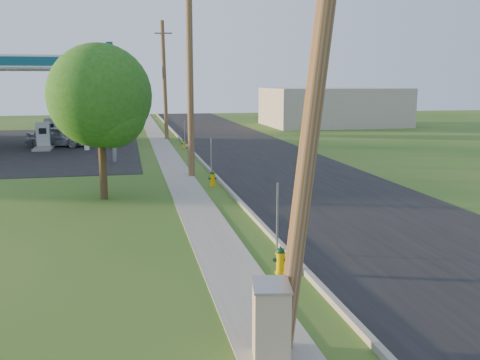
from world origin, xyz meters
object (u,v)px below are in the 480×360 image
object	(u,v)px
fuel_pump_se	(51,134)
price_pylon	(111,68)
utility_pole_mid	(190,76)
fuel_pump_ne	(44,139)
hydrant_mid	(213,179)
utility_pole_far	(164,80)
hydrant_near	(280,260)
tree_lot	(86,85)
hydrant_far	(184,144)
tree_verge	(102,100)
utility_pole_near	(317,76)
utility_cabinet	(271,323)
car_silver	(58,136)

from	to	relation	value
fuel_pump_se	price_pylon	size ratio (longest dim) A/B	0.47
utility_pole_mid	fuel_pump_ne	bearing A→B (deg)	124.40
fuel_pump_se	hydrant_mid	size ratio (longest dim) A/B	4.42
utility_pole_far	hydrant_near	size ratio (longest dim) A/B	13.48
fuel_pump_ne	utility_pole_mid	bearing A→B (deg)	-55.60
tree_lot	fuel_pump_se	bearing A→B (deg)	-106.75
utility_pole_far	utility_pole_mid	bearing A→B (deg)	-90.00
fuel_pump_se	tree_lot	bearing A→B (deg)	73.25
price_pylon	hydrant_mid	bearing A→B (deg)	-61.65
hydrant_far	price_pylon	bearing A→B (deg)	-129.07
utility_pole_far	tree_lot	world-z (taller)	utility_pole_far
price_pylon	hydrant_far	xyz separation A→B (m)	(4.69, 5.78, -5.10)
tree_lot	tree_verge	bearing A→B (deg)	-84.81
utility_pole_mid	utility_pole_near	bearing A→B (deg)	-90.00
utility_pole_far	utility_cabinet	distance (m)	36.64
tree_lot	utility_cabinet	world-z (taller)	tree_lot
utility_pole_near	utility_cabinet	world-z (taller)	utility_pole_near
tree_verge	car_silver	world-z (taller)	tree_verge
fuel_pump_ne	car_silver	distance (m)	1.57
hydrant_far	car_silver	distance (m)	9.42
fuel_pump_ne	tree_lot	distance (m)	12.21
car_silver	tree_verge	bearing A→B (deg)	-150.47
utility_pole_mid	tree_verge	xyz separation A→B (m)	(-4.02, -4.67, -0.96)
utility_pole_mid	hydrant_far	world-z (taller)	utility_pole_mid
hydrant_near	tree_verge	bearing A→B (deg)	115.06
tree_lot	utility_cabinet	bearing A→B (deg)	-82.27
tree_verge	tree_lot	distance (m)	29.23
tree_lot	hydrant_mid	size ratio (longest dim) A/B	9.33
price_pylon	tree_verge	bearing A→B (deg)	-90.67
hydrant_far	car_silver	size ratio (longest dim) A/B	0.16
tree_lot	hydrant_near	world-z (taller)	tree_lot
utility_pole_mid	fuel_pump_ne	distance (m)	16.31
tree_verge	hydrant_far	size ratio (longest dim) A/B	8.98
utility_pole_near	utility_pole_far	xyz separation A→B (m)	(-0.00, 36.00, 0.00)
utility_pole_near	price_pylon	xyz separation A→B (m)	(-3.90, 23.50, 0.63)
hydrant_near	utility_cabinet	xyz separation A→B (m)	(-1.35, -4.06, 0.36)
utility_pole_far	utility_pole_near	bearing A→B (deg)	-90.00
utility_pole_mid	fuel_pump_se	bearing A→B (deg)	117.63
utility_pole_far	price_pylon	xyz separation A→B (m)	(-3.90, -12.50, 0.63)
tree_lot	car_silver	world-z (taller)	tree_lot
tree_lot	hydrant_far	distance (m)	15.65
utility_pole_far	fuel_pump_ne	distance (m)	10.99
utility_pole_mid	utility_pole_far	world-z (taller)	utility_pole_mid
utility_pole_far	utility_cabinet	bearing A→B (deg)	-91.33
hydrant_mid	utility_cabinet	distance (m)	15.61
fuel_pump_ne	utility_cabinet	distance (m)	32.41
tree_lot	price_pylon	bearing A→B (deg)	-81.71
hydrant_far	hydrant_near	bearing A→B (deg)	-90.66
price_pylon	car_silver	world-z (taller)	price_pylon
price_pylon	hydrant_mid	size ratio (longest dim) A/B	9.46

